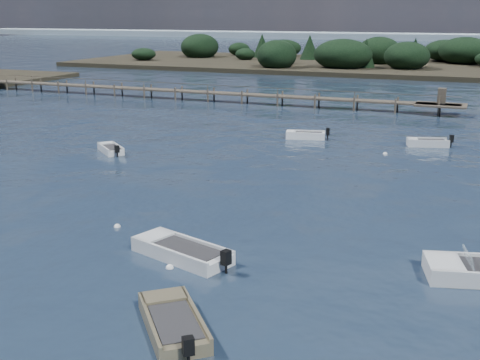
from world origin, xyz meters
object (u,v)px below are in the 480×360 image
at_px(tender_far_white, 306,137).
at_px(tender_far_grey, 111,150).
at_px(dinghy_extra_a, 173,325).
at_px(tender_far_grey_b, 428,144).
at_px(jetty, 211,93).
at_px(dinghy_mid_grey, 182,254).

bearing_deg(tender_far_white, tender_far_grey, -138.86).
bearing_deg(tender_far_grey, dinghy_extra_a, -51.53).
xyz_separation_m(dinghy_extra_a, tender_far_grey_b, (4.73, 32.35, 0.01)).
bearing_deg(jetty, dinghy_mid_grey, -66.32).
relative_size(dinghy_mid_grey, jetty, 0.08).
distance_m(dinghy_mid_grey, tender_far_white, 26.19).
bearing_deg(dinghy_mid_grey, tender_far_grey, 132.21).
relative_size(dinghy_extra_a, tender_far_white, 1.10).
height_order(dinghy_extra_a, dinghy_mid_grey, dinghy_mid_grey).
xyz_separation_m(tender_far_grey, dinghy_mid_grey, (14.22, -15.67, 0.02)).
distance_m(tender_far_grey, dinghy_mid_grey, 21.16).
xyz_separation_m(tender_far_grey, tender_far_white, (11.92, 10.41, 0.02)).
height_order(tender_far_grey, tender_far_white, tender_far_white).
bearing_deg(tender_far_grey, tender_far_grey_b, 27.54).
bearing_deg(tender_far_white, dinghy_extra_a, -81.23).
relative_size(tender_far_white, jetty, 0.06).
relative_size(tender_far_grey, tender_far_white, 0.84).
bearing_deg(dinghy_extra_a, jetty, 113.86).
xyz_separation_m(tender_far_grey_b, tender_far_grey, (-21.52, -11.22, -0.02)).
relative_size(tender_far_grey_b, tender_far_grey, 1.15).
bearing_deg(dinghy_extra_a, tender_far_white, 98.77).
bearing_deg(jetty, tender_far_grey_b, -31.51).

